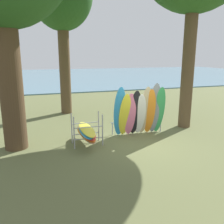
{
  "coord_description": "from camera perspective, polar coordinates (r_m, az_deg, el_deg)",
  "views": [
    {
      "loc": [
        -3.81,
        -8.46,
        3.49
      ],
      "look_at": [
        -0.81,
        1.0,
        1.1
      ],
      "focal_mm": 38.63,
      "sensor_mm": 36.0,
      "label": 1
    }
  ],
  "objects": [
    {
      "name": "lake_water",
      "position": [
        40.16,
        -12.24,
        8.31
      ],
      "size": [
        80.0,
        36.0,
        0.1
      ],
      "primitive_type": "cube",
      "color": "slate",
      "rests_on": "ground"
    },
    {
      "name": "ground_plane",
      "position": [
        9.91,
        6.25,
        -7.16
      ],
      "size": [
        80.0,
        80.0,
        0.0
      ],
      "primitive_type": "plane",
      "color": "#60663D"
    },
    {
      "name": "leaning_board_pile",
      "position": [
        10.51,
        6.66,
        -0.04
      ],
      "size": [
        2.42,
        0.78,
        2.32
      ],
      "color": "#2D8ED1",
      "rests_on": "ground"
    },
    {
      "name": "board_storage_rack",
      "position": [
        9.52,
        -5.98,
        -4.69
      ],
      "size": [
        1.15,
        2.13,
        1.25
      ],
      "color": "#9EA0A5",
      "rests_on": "ground"
    }
  ]
}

